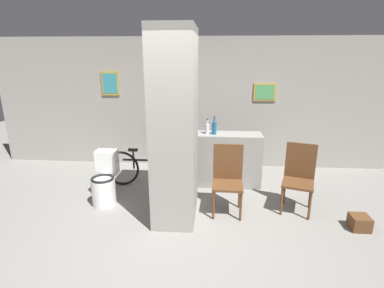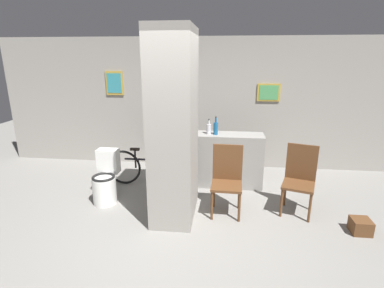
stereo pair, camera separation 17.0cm
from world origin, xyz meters
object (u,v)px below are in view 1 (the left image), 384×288
object	(u,v)px
chair_near_pillar	(228,177)
chair_by_doorway	(299,175)
bicycle	(147,168)
toilet	(105,182)
bottle_tall	(214,128)

from	to	relation	value
chair_near_pillar	chair_by_doorway	bearing A→B (deg)	8.86
bicycle	chair_near_pillar	bearing A→B (deg)	-29.86
toilet	bicycle	world-z (taller)	toilet
chair_near_pillar	chair_by_doorway	distance (m)	1.06
toilet	bicycle	size ratio (longest dim) A/B	0.53
chair_by_doorway	bottle_tall	world-z (taller)	bottle_tall
chair_near_pillar	bottle_tall	world-z (taller)	bottle_tall
toilet	bicycle	bearing A→B (deg)	53.00
chair_near_pillar	chair_by_doorway	size ratio (longest dim) A/B	1.00
bicycle	bottle_tall	size ratio (longest dim) A/B	4.80
bicycle	toilet	bearing A→B (deg)	-127.00
chair_by_doorway	bicycle	bearing A→B (deg)	-177.52
toilet	chair_by_doorway	size ratio (longest dim) A/B	0.81
toilet	bottle_tall	xyz separation A→B (m)	(1.69, 0.81, 0.71)
bicycle	chair_by_doorway	bearing A→B (deg)	-15.22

